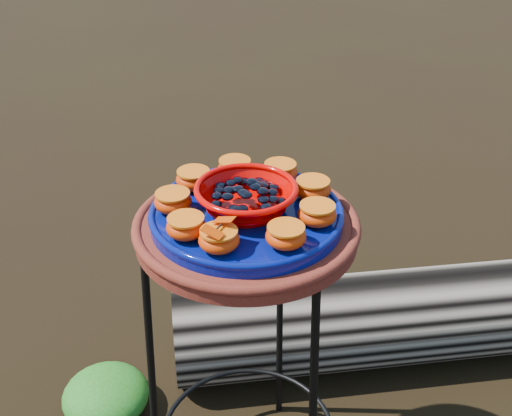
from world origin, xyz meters
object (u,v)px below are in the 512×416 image
at_px(driftwood_log, 428,314).
at_px(terracotta_saucer, 246,229).
at_px(plant_stand, 248,370).
at_px(red_bowl, 246,199).
at_px(cobalt_plate, 246,216).

bearing_deg(driftwood_log, terracotta_saucer, -118.64).
height_order(plant_stand, red_bowl, red_bowl).
bearing_deg(cobalt_plate, plant_stand, 0.00).
height_order(terracotta_saucer, red_bowl, red_bowl).
xyz_separation_m(terracotta_saucer, cobalt_plate, (0.00, 0.00, 0.03)).
bearing_deg(terracotta_saucer, plant_stand, 0.00).
height_order(red_bowl, driftwood_log, red_bowl).
height_order(terracotta_saucer, cobalt_plate, cobalt_plate).
xyz_separation_m(red_bowl, driftwood_log, (0.33, 0.60, -0.64)).
bearing_deg(terracotta_saucer, cobalt_plate, 0.00).
relative_size(red_bowl, driftwood_log, 0.12).
height_order(cobalt_plate, red_bowl, red_bowl).
relative_size(terracotta_saucer, red_bowl, 2.33).
xyz_separation_m(cobalt_plate, driftwood_log, (0.33, 0.60, -0.61)).
bearing_deg(red_bowl, driftwood_log, 61.36).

